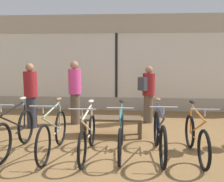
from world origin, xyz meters
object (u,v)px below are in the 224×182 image
bicycle_far_left (15,132)px  bicycle_far_right (196,138)px  customer_mid_floor (31,94)px  bicycle_center_right (121,135)px  bicycle_right (159,135)px  bicycle_center_left (88,136)px  display_bench (111,121)px  customer_near_rack (148,93)px  customer_by_window (75,91)px  bicycle_left (53,134)px

bicycle_far_left → bicycle_far_right: 3.45m
bicycle_far_left → customer_mid_floor: size_ratio=1.05×
bicycle_center_right → bicycle_right: (0.72, -0.04, 0.03)m
customer_mid_floor → bicycle_far_left: bearing=-78.6°
customer_mid_floor → bicycle_center_left: bearing=-43.7°
display_bench → customer_near_rack: size_ratio=0.88×
bicycle_center_right → display_bench: 1.07m
customer_mid_floor → customer_by_window: bearing=23.0°
customer_by_window → customer_mid_floor: customer_by_window is taller
bicycle_right → customer_near_rack: (-0.06, 2.33, 0.45)m
bicycle_far_left → bicycle_right: bicycle_right is taller
bicycle_center_left → bicycle_right: 1.35m
customer_by_window → customer_mid_floor: bearing=-157.0°
bicycle_far_left → bicycle_center_left: (1.43, -0.04, -0.02)m
bicycle_center_right → customer_near_rack: size_ratio=1.04×
bicycle_right → customer_mid_floor: (-3.11, 1.61, 0.48)m
bicycle_left → customer_by_window: (-0.05, 2.13, 0.50)m
bicycle_far_left → customer_mid_floor: bearing=101.4°
bicycle_far_right → customer_near_rack: customer_near_rack is taller
bicycle_far_left → customer_mid_floor: customer_mid_floor is taller
display_bench → customer_by_window: (-1.07, 0.98, 0.54)m
bicycle_left → customer_near_rack: bearing=51.0°
bicycle_center_right → bicycle_far_right: bicycle_far_right is taller
bicycle_center_left → customer_mid_floor: customer_mid_floor is taller
bicycle_center_right → customer_near_rack: (0.66, 2.29, 0.48)m
bicycle_right → bicycle_far_right: (0.67, -0.02, -0.02)m
bicycle_center_right → customer_near_rack: bearing=74.0°
bicycle_right → bicycle_far_right: 0.67m
customer_near_rack → customer_by_window: 2.02m
bicycle_far_left → bicycle_left: size_ratio=0.99×
bicycle_far_right → customer_by_window: customer_by_window is taller
bicycle_left → bicycle_center_right: (1.29, 0.12, -0.03)m
bicycle_center_left → customer_mid_floor: size_ratio=1.02×
bicycle_right → customer_near_rack: 2.37m
bicycle_center_right → customer_by_window: (-1.34, 2.02, 0.54)m
bicycle_left → bicycle_center_right: 1.29m
bicycle_right → display_bench: (-0.99, 1.08, -0.03)m
bicycle_right → bicycle_far_right: bearing=-2.0°
bicycle_far_left → bicycle_center_right: size_ratio=1.06×
bicycle_center_left → bicycle_center_right: 0.63m
bicycle_far_left → bicycle_center_left: bicycle_far_left is taller
display_bench → customer_by_window: 1.55m
bicycle_center_right → display_bench: bearing=104.3°
bicycle_center_left → bicycle_right: size_ratio=0.95×
bicycle_center_left → customer_mid_floor: 2.50m
display_bench → customer_mid_floor: size_ratio=0.83×
bicycle_left → bicycle_right: (2.01, 0.08, -0.01)m
bicycle_right → bicycle_far_right: size_ratio=1.07×
bicycle_far_left → bicycle_center_right: bicycle_far_left is taller
bicycle_far_left → bicycle_center_left: bearing=-1.5°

